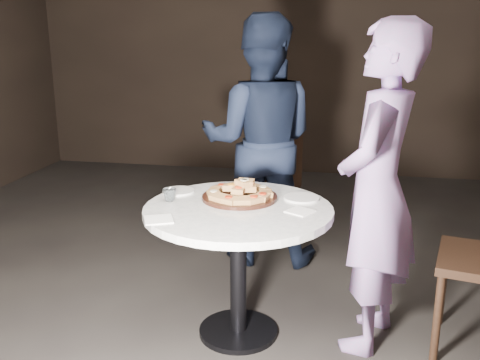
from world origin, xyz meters
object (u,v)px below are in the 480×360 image
at_px(serving_board, 240,197).
at_px(diner_navy, 260,142).
at_px(table, 238,232).
at_px(focaccia_pile, 240,191).
at_px(water_glass, 170,195).
at_px(chair_far, 273,176).
at_px(diner_teal, 377,191).

height_order(serving_board, diner_navy, diner_navy).
height_order(table, focaccia_pile, focaccia_pile).
distance_m(water_glass, diner_navy, 1.08).
bearing_deg(water_glass, chair_far, 76.62).
relative_size(table, serving_board, 3.15).
relative_size(table, chair_far, 1.51).
bearing_deg(diner_teal, chair_far, -138.19).
bearing_deg(chair_far, water_glass, 52.41).
xyz_separation_m(water_glass, chair_far, (0.36, 1.52, -0.28)).
xyz_separation_m(table, water_glass, (-0.38, 0.03, 0.17)).
bearing_deg(water_glass, table, -4.51).
relative_size(diner_navy, diner_teal, 1.03).
height_order(table, diner_teal, diner_teal).
height_order(serving_board, water_glass, water_glass).
bearing_deg(focaccia_pile, diner_navy, 92.21).
relative_size(water_glass, diner_navy, 0.04).
xyz_separation_m(table, serving_board, (-0.02, 0.14, 0.15)).
height_order(focaccia_pile, chair_far, chair_far).
bearing_deg(diner_navy, water_glass, 68.42).
distance_m(serving_board, chair_far, 1.44).
distance_m(serving_board, diner_navy, 0.93).
xyz_separation_m(serving_board, chair_far, (0.00, 1.42, -0.25)).
relative_size(serving_board, diner_teal, 0.24).
height_order(chair_far, diner_navy, diner_navy).
bearing_deg(table, water_glass, 175.49).
height_order(focaccia_pile, diner_navy, diner_navy).
height_order(table, chair_far, chair_far).
xyz_separation_m(table, focaccia_pile, (-0.02, 0.14, 0.18)).
xyz_separation_m(serving_board, diner_teal, (0.71, -0.06, 0.09)).
distance_m(serving_board, water_glass, 0.38).
xyz_separation_m(table, chair_far, (-0.01, 1.55, -0.11)).
bearing_deg(serving_board, water_glass, -163.39).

